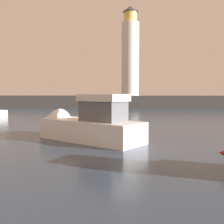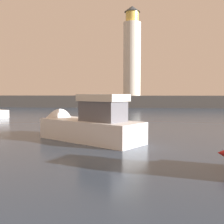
# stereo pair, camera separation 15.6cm
# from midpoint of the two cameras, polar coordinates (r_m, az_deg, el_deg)

# --- Properties ---
(ground_plane) EXTENTS (220.00, 220.00, 0.00)m
(ground_plane) POSITION_cam_midpoint_polar(r_m,az_deg,el_deg) (28.61, -0.27, -1.84)
(ground_plane) COLOR #2D3D51
(breakwater) EXTENTS (95.99, 4.48, 2.40)m
(breakwater) POSITION_cam_midpoint_polar(r_m,az_deg,el_deg) (55.44, 2.46, 2.21)
(breakwater) COLOR #423F3D
(breakwater) RESTS_ON ground_plane
(lighthouse) EXTENTS (3.46, 3.46, 17.73)m
(lighthouse) POSITION_cam_midpoint_polar(r_m,az_deg,el_deg) (55.91, 4.28, 12.07)
(lighthouse) COLOR silver
(lighthouse) RESTS_ON breakwater
(motorboat_0) EXTENTS (8.27, 6.60, 3.29)m
(motorboat_0) POSITION_cam_midpoint_polar(r_m,az_deg,el_deg) (17.34, -6.72, -2.69)
(motorboat_0) COLOR white
(motorboat_0) RESTS_ON ground_plane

